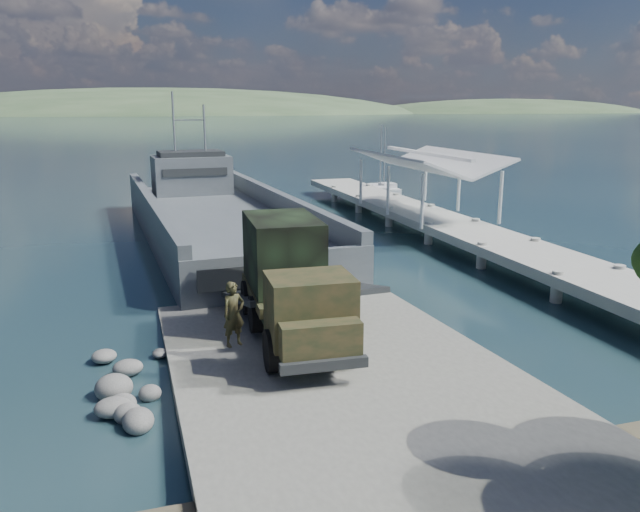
{
  "coord_description": "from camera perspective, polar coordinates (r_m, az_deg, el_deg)",
  "views": [
    {
      "loc": [
        -5.84,
        -17.41,
        8.26
      ],
      "look_at": [
        1.41,
        6.0,
        2.3
      ],
      "focal_mm": 35.0,
      "sensor_mm": 36.0,
      "label": 1
    }
  ],
  "objects": [
    {
      "name": "distant_headlands",
      "position": [
        580.16,
        -11.97,
        12.57
      ],
      "size": [
        1000.0,
        240.0,
        48.0
      ],
      "primitive_type": null,
      "color": "#395233",
      "rests_on": "ground"
    },
    {
      "name": "shoreline_rocks",
      "position": [
        19.72,
        -16.99,
        -11.72
      ],
      "size": [
        3.2,
        5.6,
        0.9
      ],
      "primitive_type": null,
      "color": "#60615E",
      "rests_on": "ground"
    },
    {
      "name": "landing_craft",
      "position": [
        39.97,
        -9.37,
        2.76
      ],
      "size": [
        10.05,
        33.94,
        9.97
      ],
      "rotation": [
        0.0,
        0.0,
        0.05
      ],
      "color": "#4C5459",
      "rests_on": "ground"
    },
    {
      "name": "ground",
      "position": [
        20.13,
        1.24,
        -10.55
      ],
      "size": [
        1400.0,
        1400.0,
        0.0
      ],
      "primitive_type": "plane",
      "color": "#1C3844",
      "rests_on": "ground"
    },
    {
      "name": "boat_ramp",
      "position": [
        19.17,
        2.21,
        -11.03
      ],
      "size": [
        10.0,
        18.0,
        0.5
      ],
      "primitive_type": "cube",
      "color": "slate",
      "rests_on": "ground"
    },
    {
      "name": "sailboat_near",
      "position": [
        56.91,
        5.51,
        5.63
      ],
      "size": [
        3.47,
        5.75,
        6.75
      ],
      "rotation": [
        0.0,
        0.0,
        -0.36
      ],
      "color": "silver",
      "rests_on": "ground"
    },
    {
      "name": "pier",
      "position": [
        41.33,
        10.19,
        4.19
      ],
      "size": [
        6.4,
        44.0,
        6.1
      ],
      "color": "#A9AA9F",
      "rests_on": "ground"
    },
    {
      "name": "military_truck",
      "position": [
        21.28,
        -2.67,
        -2.26
      ],
      "size": [
        3.12,
        8.45,
        3.86
      ],
      "rotation": [
        0.0,
        0.0,
        -0.06
      ],
      "color": "black",
      "rests_on": "boat_ramp"
    },
    {
      "name": "sailboat_far",
      "position": [
        60.2,
        5.89,
        6.04
      ],
      "size": [
        1.69,
        5.27,
        6.36
      ],
      "rotation": [
        0.0,
        0.0,
        -0.03
      ],
      "color": "silver",
      "rests_on": "ground"
    },
    {
      "name": "soldier",
      "position": [
        19.76,
        -7.86,
        -6.36
      ],
      "size": [
        0.89,
        0.74,
        2.07
      ],
      "primitive_type": "imported",
      "rotation": [
        0.0,
        0.0,
        0.38
      ],
      "color": "black",
      "rests_on": "boat_ramp"
    }
  ]
}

